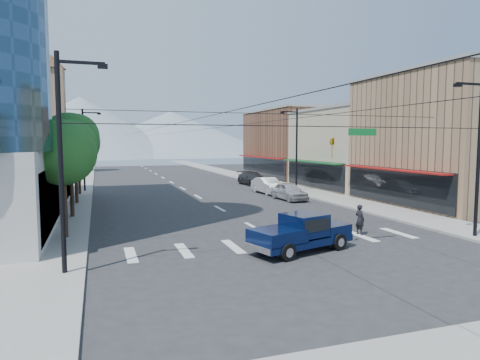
{
  "coord_description": "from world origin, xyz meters",
  "views": [
    {
      "loc": [
        -9.4,
        -19.41,
        5.47
      ],
      "look_at": [
        -0.69,
        6.67,
        3.0
      ],
      "focal_mm": 32.0,
      "sensor_mm": 36.0,
      "label": 1
    }
  ],
  "objects": [
    {
      "name": "sidewalk_left",
      "position": [
        -12.0,
        40.0,
        0.07
      ],
      "size": [
        4.0,
        120.0,
        0.15
      ],
      "primitive_type": "cube",
      "color": "gray",
      "rests_on": "ground"
    },
    {
      "name": "tree_midnear",
      "position": [
        -11.07,
        13.1,
        5.59
      ],
      "size": [
        4.09,
        4.09,
        7.52
      ],
      "color": "black",
      "rests_on": "ground"
    },
    {
      "name": "shop_mid",
      "position": [
        20.0,
        24.0,
        4.5
      ],
      "size": [
        12.0,
        14.0,
        9.0
      ],
      "primitive_type": "cube",
      "color": "tan",
      "rests_on": "ground"
    },
    {
      "name": "mountain_left",
      "position": [
        -15.0,
        150.0,
        11.0
      ],
      "size": [
        80.0,
        80.0,
        22.0
      ],
      "primitive_type": "cone",
      "color": "gray",
      "rests_on": "ground"
    },
    {
      "name": "pedestrian",
      "position": [
        5.13,
        1.86,
        0.9
      ],
      "size": [
        0.55,
        0.73,
        1.81
      ],
      "primitive_type": "imported",
      "rotation": [
        0.0,
        0.0,
        1.77
      ],
      "color": "black",
      "rests_on": "ground"
    },
    {
      "name": "parked_car_mid",
      "position": [
        7.6,
        22.17,
        0.85
      ],
      "size": [
        2.11,
        5.24,
        1.69
      ],
      "primitive_type": "imported",
      "rotation": [
        0.0,
        0.0,
        0.06
      ],
      "color": "#BABABA",
      "rests_on": "ground"
    },
    {
      "name": "shop_far",
      "position": [
        20.0,
        40.0,
        5.0
      ],
      "size": [
        12.0,
        18.0,
        10.0
      ],
      "primitive_type": "cube",
      "color": "brown",
      "rests_on": "ground"
    },
    {
      "name": "ground",
      "position": [
        0.0,
        0.0,
        0.0
      ],
      "size": [
        160.0,
        160.0,
        0.0
      ],
      "primitive_type": "plane",
      "color": "#28282B",
      "rests_on": "ground"
    },
    {
      "name": "parked_car_far",
      "position": [
        9.13,
        31.08,
        0.83
      ],
      "size": [
        2.79,
        5.91,
        1.67
      ],
      "primitive_type": "imported",
      "rotation": [
        0.0,
        0.0,
        0.08
      ],
      "color": "#29292B",
      "rests_on": "ground"
    },
    {
      "name": "parked_car_near",
      "position": [
        7.6,
        16.98,
        0.82
      ],
      "size": [
        2.27,
        4.95,
        1.64
      ],
      "primitive_type": "imported",
      "rotation": [
        0.0,
        0.0,
        0.07
      ],
      "color": "#B3B3B8",
      "rests_on": "ground"
    },
    {
      "name": "tree_near",
      "position": [
        -11.07,
        6.1,
        4.99
      ],
      "size": [
        3.65,
        3.64,
        6.71
      ],
      "color": "black",
      "rests_on": "ground"
    },
    {
      "name": "shop_near",
      "position": [
        20.0,
        10.0,
        5.5
      ],
      "size": [
        12.0,
        14.0,
        11.0
      ],
      "primitive_type": "cube",
      "color": "#8C6B4C",
      "rests_on": "ground"
    },
    {
      "name": "clock_tower",
      "position": [
        -16.5,
        62.0,
        10.64
      ],
      "size": [
        4.8,
        4.8,
        20.4
      ],
      "color": "#8C6B4C",
      "rests_on": "ground"
    },
    {
      "name": "lamp_pole_ne",
      "position": [
        10.67,
        22.0,
        4.94
      ],
      "size": [
        2.0,
        0.25,
        9.0
      ],
      "color": "black",
      "rests_on": "ground"
    },
    {
      "name": "tree_midfar",
      "position": [
        -11.07,
        20.1,
        4.99
      ],
      "size": [
        3.65,
        3.64,
        6.71
      ],
      "color": "black",
      "rests_on": "ground"
    },
    {
      "name": "sidewalk_right",
      "position": [
        12.0,
        40.0,
        0.07
      ],
      "size": [
        4.0,
        120.0,
        0.15
      ],
      "primitive_type": "cube",
      "color": "gray",
      "rests_on": "ground"
    },
    {
      "name": "tree_far",
      "position": [
        -11.07,
        27.1,
        5.59
      ],
      "size": [
        4.09,
        4.09,
        7.52
      ],
      "color": "black",
      "rests_on": "ground"
    },
    {
      "name": "mountain_right",
      "position": [
        20.0,
        160.0,
        9.0
      ],
      "size": [
        90.0,
        90.0,
        18.0
      ],
      "primitive_type": "cone",
      "color": "gray",
      "rests_on": "ground"
    },
    {
      "name": "signal_rig",
      "position": [
        0.19,
        -1.0,
        4.64
      ],
      "size": [
        21.8,
        0.2,
        9.0
      ],
      "color": "black",
      "rests_on": "ground"
    },
    {
      "name": "lamp_pole_nw",
      "position": [
        -10.67,
        30.0,
        4.94
      ],
      "size": [
        2.0,
        0.25,
        9.0
      ],
      "color": "black",
      "rests_on": "ground"
    },
    {
      "name": "pickup_truck",
      "position": [
        0.12,
        -0.48,
        0.98
      ],
      "size": [
        5.88,
        3.49,
        1.88
      ],
      "rotation": [
        0.0,
        0.0,
        0.3
      ],
      "color": "#08143C",
      "rests_on": "ground"
    }
  ]
}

